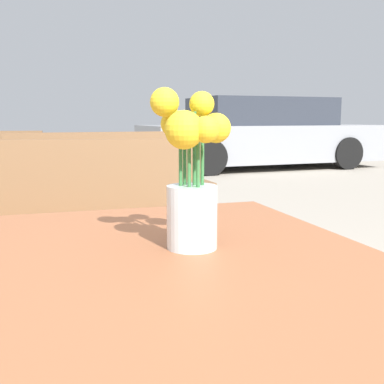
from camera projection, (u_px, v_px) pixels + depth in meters
table_front at (160, 311)px, 0.86m from camera, size 0.87×1.04×0.71m
flower_vase at (191, 183)px, 0.90m from camera, size 0.15×0.14×0.30m
bench_near at (112, 183)px, 3.75m from camera, size 1.59×0.52×0.85m
parked_car at (260, 135)px, 9.22m from camera, size 4.67×2.22×1.33m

